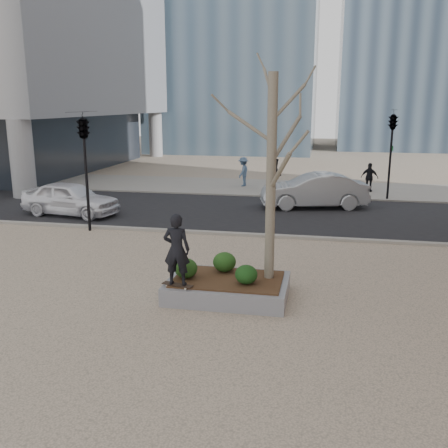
% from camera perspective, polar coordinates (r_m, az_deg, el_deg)
% --- Properties ---
extents(ground, '(120.00, 120.00, 0.00)m').
position_cam_1_polar(ground, '(13.00, -3.93, -7.96)').
color(ground, tan).
rests_on(ground, ground).
extents(street, '(60.00, 8.00, 0.02)m').
position_cam_1_polar(street, '(22.40, 2.76, 1.33)').
color(street, black).
rests_on(street, ground).
extents(far_sidewalk, '(60.00, 6.00, 0.02)m').
position_cam_1_polar(far_sidewalk, '(29.22, 4.83, 4.20)').
color(far_sidewalk, gray).
rests_on(far_sidewalk, ground).
extents(planter, '(3.00, 2.00, 0.45)m').
position_cam_1_polar(planter, '(12.71, 0.44, -7.36)').
color(planter, gray).
rests_on(planter, ground).
extents(planter_mulch, '(2.70, 1.70, 0.04)m').
position_cam_1_polar(planter_mulch, '(12.62, 0.45, -6.32)').
color(planter_mulch, '#382314').
rests_on(planter_mulch, planter).
extents(sycamore_tree, '(2.80, 2.80, 6.60)m').
position_cam_1_polar(sycamore_tree, '(12.06, 5.48, 8.88)').
color(sycamore_tree, gray).
rests_on(sycamore_tree, planter_mulch).
extents(shrub_left, '(0.58, 0.58, 0.50)m').
position_cam_1_polar(shrub_left, '(12.63, -4.38, -5.06)').
color(shrub_left, '#173912').
rests_on(shrub_left, planter_mulch).
extents(shrub_middle, '(0.60, 0.60, 0.51)m').
position_cam_1_polar(shrub_middle, '(13.05, 0.05, -4.36)').
color(shrub_middle, '#144014').
rests_on(shrub_middle, planter_mulch).
extents(shrub_right, '(0.55, 0.55, 0.47)m').
position_cam_1_polar(shrub_right, '(12.20, 2.55, -5.78)').
color(shrub_right, '#163E13').
rests_on(shrub_right, planter_mulch).
extents(skateboard, '(0.81, 0.38, 0.08)m').
position_cam_1_polar(skateboard, '(12.19, -5.34, -7.03)').
color(skateboard, black).
rests_on(skateboard, planter).
extents(skateboarder, '(0.66, 0.44, 1.75)m').
position_cam_1_polar(skateboarder, '(11.90, -5.44, -2.91)').
color(skateboarder, black).
rests_on(skateboarder, skateboard).
extents(police_car, '(4.50, 2.32, 1.46)m').
position_cam_1_polar(police_car, '(22.70, -17.15, 2.81)').
color(police_car, white).
rests_on(police_car, street).
extents(car_silver, '(5.13, 2.76, 1.60)m').
position_cam_1_polar(car_silver, '(23.63, 10.24, 3.78)').
color(car_silver, '#A6A9AE').
rests_on(car_silver, street).
extents(pedestrian_a, '(0.87, 1.00, 1.74)m').
position_cam_1_polar(pedestrian_a, '(28.59, 5.89, 5.76)').
color(pedestrian_a, black).
rests_on(pedestrian_a, far_sidewalk).
extents(pedestrian_b, '(0.81, 1.19, 1.71)m').
position_cam_1_polar(pedestrian_b, '(29.41, 2.22, 6.01)').
color(pedestrian_b, '#445D7B').
rests_on(pedestrian_b, far_sidewalk).
extents(pedestrian_c, '(1.00, 0.64, 1.59)m').
position_cam_1_polar(pedestrian_c, '(28.60, 16.30, 5.13)').
color(pedestrian_c, black).
rests_on(pedestrian_c, far_sidewalk).
extents(traffic_light_near, '(0.60, 2.48, 4.50)m').
position_cam_1_polar(traffic_light_near, '(19.50, -15.47, 5.70)').
color(traffic_light_near, black).
rests_on(traffic_light_near, ground).
extents(traffic_light_far, '(0.60, 2.48, 4.50)m').
position_cam_1_polar(traffic_light_far, '(26.57, 18.49, 7.48)').
color(traffic_light_far, black).
rests_on(traffic_light_far, ground).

